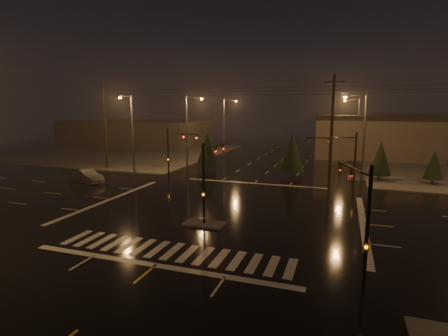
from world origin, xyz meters
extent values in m
plane|color=black|center=(0.00, 0.00, 0.00)|extent=(140.00, 140.00, 0.00)
cube|color=#4B4843|center=(-30.00, 30.00, 0.06)|extent=(36.00, 36.00, 0.12)
cube|color=#4B4843|center=(0.00, -4.00, 0.07)|extent=(3.00, 1.60, 0.15)
cube|color=beige|center=(0.00, -9.00, 0.01)|extent=(15.00, 2.60, 0.01)
cube|color=beige|center=(0.00, -11.00, 0.01)|extent=(16.00, 0.50, 0.01)
cube|color=beige|center=(0.00, 11.00, 0.01)|extent=(16.00, 0.50, 0.01)
cube|color=#3A3733|center=(-35.00, 42.00, 2.80)|extent=(30.00, 18.00, 5.60)
cylinder|color=black|center=(0.00, -4.00, 3.00)|extent=(0.18, 0.18, 6.00)
cylinder|color=black|center=(0.00, -1.75, 5.50)|extent=(0.12, 4.50, 0.12)
imported|color=#594707|center=(0.00, 0.27, 5.45)|extent=(0.16, 0.20, 1.00)
cube|color=#594707|center=(0.00, -4.00, 2.30)|extent=(0.25, 0.18, 0.35)
cylinder|color=black|center=(10.50, 10.50, 3.00)|extent=(0.18, 0.18, 6.00)
cylinder|color=black|center=(8.15, 9.64, 5.50)|extent=(4.74, 1.82, 0.12)
imported|color=#594707|center=(6.04, 8.88, 5.45)|extent=(0.24, 0.22, 1.00)
cube|color=#594707|center=(10.50, 10.50, 2.30)|extent=(0.25, 0.18, 0.35)
cylinder|color=black|center=(-10.50, 10.50, 3.00)|extent=(0.18, 0.18, 6.00)
cylinder|color=black|center=(-8.15, 9.64, 5.50)|extent=(4.74, 1.82, 0.12)
imported|color=#594707|center=(-6.04, 8.88, 5.45)|extent=(0.24, 0.22, 1.00)
cube|color=#594707|center=(-10.50, 10.50, 2.30)|extent=(0.25, 0.18, 0.35)
cylinder|color=black|center=(10.50, -10.50, 3.00)|extent=(0.18, 0.18, 6.00)
cylinder|color=black|center=(9.82, -8.62, 5.50)|extent=(1.48, 3.80, 0.12)
imported|color=#594707|center=(9.20, -6.93, 5.45)|extent=(0.22, 0.24, 1.00)
cube|color=#594707|center=(10.50, -10.50, 2.30)|extent=(0.25, 0.18, 0.35)
cylinder|color=#38383A|center=(-11.50, 18.00, 5.00)|extent=(0.24, 0.24, 10.00)
cylinder|color=#38383A|center=(-10.30, 18.00, 9.80)|extent=(2.40, 0.14, 0.14)
cube|color=#38383A|center=(-9.20, 18.00, 9.75)|extent=(0.70, 0.30, 0.18)
sphere|color=orange|center=(-9.20, 18.00, 9.62)|extent=(0.32, 0.32, 0.32)
cylinder|color=#38383A|center=(-11.50, 34.00, 5.00)|extent=(0.24, 0.24, 10.00)
cylinder|color=#38383A|center=(-10.30, 34.00, 9.80)|extent=(2.40, 0.14, 0.14)
cube|color=#38383A|center=(-9.20, 34.00, 9.75)|extent=(0.70, 0.30, 0.18)
sphere|color=orange|center=(-9.20, 34.00, 9.62)|extent=(0.32, 0.32, 0.32)
cylinder|color=#38383A|center=(11.50, 16.00, 5.00)|extent=(0.24, 0.24, 10.00)
cylinder|color=#38383A|center=(10.30, 16.00, 9.80)|extent=(2.40, 0.14, 0.14)
cube|color=#38383A|center=(9.20, 16.00, 9.75)|extent=(0.70, 0.30, 0.18)
sphere|color=orange|center=(9.20, 16.00, 9.62)|extent=(0.32, 0.32, 0.32)
cylinder|color=#38383A|center=(11.50, 36.00, 5.00)|extent=(0.24, 0.24, 10.00)
cylinder|color=#38383A|center=(10.30, 36.00, 9.80)|extent=(2.40, 0.14, 0.14)
cube|color=#38383A|center=(9.20, 36.00, 9.75)|extent=(0.70, 0.30, 0.18)
sphere|color=orange|center=(9.20, 36.00, 9.62)|extent=(0.32, 0.32, 0.32)
cylinder|color=#38383A|center=(-16.00, 11.50, 5.00)|extent=(0.24, 0.24, 10.00)
cylinder|color=#38383A|center=(-16.00, 10.30, 9.80)|extent=(0.14, 2.40, 0.14)
cube|color=#38383A|center=(-16.00, 9.20, 9.75)|extent=(0.30, 0.70, 0.18)
sphere|color=orange|center=(-16.00, 9.20, 9.62)|extent=(0.32, 0.32, 0.32)
cylinder|color=black|center=(-22.00, 14.00, 6.00)|extent=(0.32, 0.32, 12.00)
cube|color=black|center=(-22.00, 14.00, 11.20)|extent=(2.20, 0.12, 0.12)
cylinder|color=black|center=(8.00, 14.00, 6.00)|extent=(0.32, 0.32, 12.00)
cube|color=black|center=(8.00, 14.00, 11.20)|extent=(2.20, 0.12, 0.12)
cylinder|color=black|center=(13.47, 17.21, 0.35)|extent=(0.18, 0.18, 0.70)
cone|color=black|center=(13.47, 17.21, 2.68)|extent=(2.53, 2.53, 3.95)
cylinder|color=black|center=(18.83, 16.56, 0.35)|extent=(0.18, 0.18, 0.70)
cone|color=black|center=(18.83, 16.56, 2.27)|extent=(2.01, 2.01, 3.14)
cylinder|color=black|center=(-7.94, 16.63, 0.35)|extent=(0.18, 0.18, 0.70)
cone|color=black|center=(-7.94, 16.63, 2.98)|extent=(2.92, 2.92, 4.56)
cylinder|color=black|center=(3.37, 16.54, 0.35)|extent=(0.18, 0.18, 0.70)
cone|color=black|center=(3.37, 16.54, 3.04)|extent=(3.00, 3.00, 4.69)
imported|color=#585B60|center=(-18.08, 5.12, 0.77)|extent=(4.96, 3.02, 1.54)
camera|label=1|loc=(9.26, -26.58, 8.43)|focal=28.00mm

